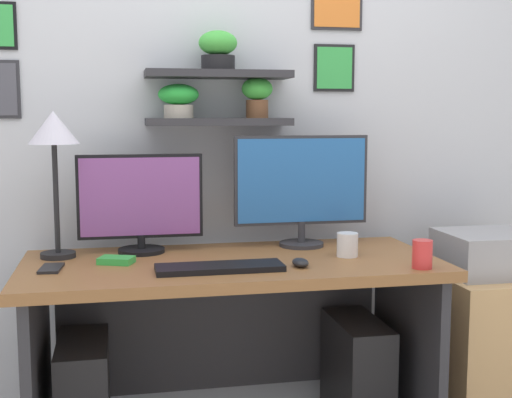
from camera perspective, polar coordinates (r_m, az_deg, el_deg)
name	(u,v)px	position (r m, az deg, el deg)	size (l,w,h in m)	color
back_wall_assembly	(214,98)	(2.90, -3.53, 8.42)	(4.40, 0.24, 2.70)	silver
desk	(230,312)	(2.63, -2.18, -9.43)	(1.52, 0.68, 0.75)	brown
monitor_left	(140,203)	(2.68, -9.61, -0.29)	(0.48, 0.18, 0.38)	black
monitor_right	(301,186)	(2.77, 3.80, 1.06)	(0.55, 0.18, 0.45)	#2D2D33
keyboard	(220,268)	(2.37, -3.05, -5.73)	(0.44, 0.14, 0.02)	black
computer_mouse	(300,262)	(2.42, 3.72, -5.30)	(0.06, 0.09, 0.03)	black
desk_lamp	(54,139)	(2.62, -16.50, 4.80)	(0.19, 0.19, 0.55)	black
cell_phone	(51,268)	(2.48, -16.72, -5.56)	(0.07, 0.14, 0.01)	black
coffee_mug	(347,245)	(2.60, 7.63, -3.80)	(0.08, 0.08, 0.09)	white
pen_cup	(422,254)	(2.46, 13.70, -4.49)	(0.07, 0.07, 0.10)	red
scissors_tray	(116,260)	(2.52, -11.57, -5.02)	(0.12, 0.08, 0.02)	green
drawer_cabinet	(486,348)	(3.07, 18.60, -11.67)	(0.44, 0.50, 0.64)	tan
printer	(490,253)	(2.96, 18.91, -4.26)	(0.38, 0.34, 0.17)	#9E9EA3
computer_tower_right	(357,378)	(2.84, 8.39, -14.58)	(0.18, 0.40, 0.48)	black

